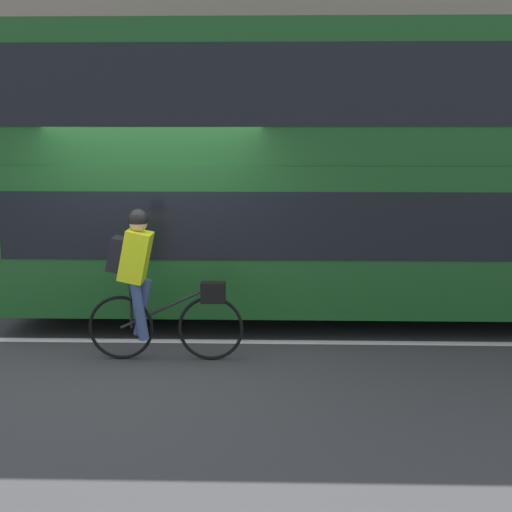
# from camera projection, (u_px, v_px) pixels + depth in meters

# --- Properties ---
(ground_plane) EXTENTS (80.00, 80.00, 0.00)m
(ground_plane) POSITION_uv_depth(u_px,v_px,m) (153.00, 348.00, 8.17)
(ground_plane) COLOR #38383A
(road_center_line) EXTENTS (50.00, 0.14, 0.01)m
(road_center_line) POSITION_uv_depth(u_px,v_px,m) (157.00, 341.00, 8.43)
(road_center_line) COLOR silver
(road_center_line) RESTS_ON ground_plane
(sidewalk_curb) EXTENTS (60.00, 2.16, 0.10)m
(sidewalk_curb) POSITION_uv_depth(u_px,v_px,m) (198.00, 263.00, 12.83)
(sidewalk_curb) COLOR #A8A399
(sidewalk_curb) RESTS_ON ground_plane
(building_facade) EXTENTS (60.00, 0.30, 6.26)m
(building_facade) POSITION_uv_depth(u_px,v_px,m) (202.00, 91.00, 13.47)
(building_facade) COLOR gray
(building_facade) RESTS_ON ground_plane
(bus) EXTENTS (9.86, 2.44, 3.69)m
(bus) POSITION_uv_depth(u_px,v_px,m) (396.00, 163.00, 9.14)
(bus) COLOR black
(bus) RESTS_ON ground_plane
(cyclist_on_bike) EXTENTS (1.69, 0.32, 1.65)m
(cyclist_on_bike) POSITION_uv_depth(u_px,v_px,m) (148.00, 280.00, 7.62)
(cyclist_on_bike) COLOR black
(cyclist_on_bike) RESTS_ON ground_plane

